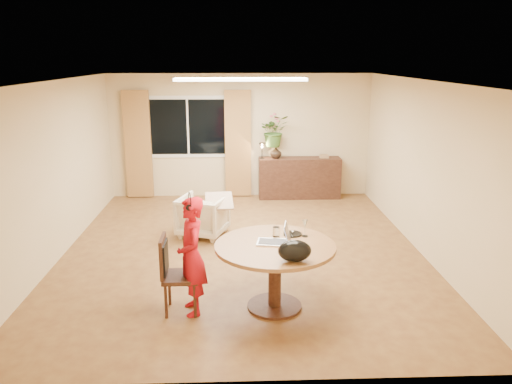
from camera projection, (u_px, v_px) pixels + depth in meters
floor at (243, 251)px, 7.80m from camera, size 6.50×6.50×0.00m
ceiling at (241, 81)px, 7.11m from camera, size 6.50×6.50×0.00m
wall_back at (240, 136)px, 10.59m from camera, size 5.50×0.00×5.50m
wall_left at (56, 171)px, 7.35m from camera, size 0.00×6.50×6.50m
wall_right at (423, 168)px, 7.56m from camera, size 0.00×6.50×6.50m
window at (188, 127)px, 10.48m from camera, size 1.70×0.03×1.30m
curtain_left at (138, 145)px, 10.46m from camera, size 0.55×0.08×2.25m
curtain_right at (238, 144)px, 10.53m from camera, size 0.55×0.08×2.25m
ceiling_panel at (241, 79)px, 8.28m from camera, size 2.20×0.35×0.05m
dining_table at (275, 258)px, 5.87m from camera, size 1.42×1.42×0.81m
dining_chair at (181, 274)px, 5.83m from camera, size 0.45×0.41×0.94m
child at (192, 256)px, 5.76m from camera, size 0.58×0.45×1.41m
laptop at (273, 233)px, 5.84m from camera, size 0.42×0.31×0.26m
tumbler at (276, 232)px, 6.07m from camera, size 0.08×0.08×0.12m
wine_glass at (305, 228)px, 6.06m from camera, size 0.09×0.09×0.21m
pot_lid at (293, 233)px, 6.14m from camera, size 0.25×0.25×0.04m
handbag at (295, 251)px, 5.31m from camera, size 0.39×0.27×0.24m
armchair at (203, 216)px, 8.40m from camera, size 0.94×0.95×0.69m
throw at (219, 196)px, 8.23m from camera, size 0.49×0.58×0.03m
sideboard at (299, 178)px, 10.63m from camera, size 1.73×0.42×0.86m
vase at (276, 152)px, 10.47m from camera, size 0.27×0.27×0.25m
bouquet at (274, 131)px, 10.34m from camera, size 0.66×0.60×0.66m
book_stack at (324, 156)px, 10.53m from camera, size 0.22×0.19×0.08m
desk_lamp at (262, 150)px, 10.39m from camera, size 0.18×0.18×0.35m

